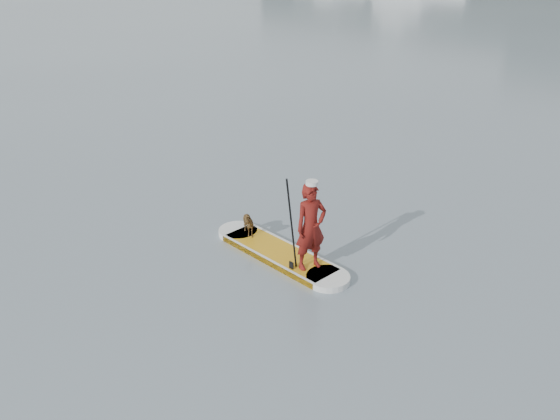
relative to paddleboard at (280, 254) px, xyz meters
The scene contains 6 objects.
ground 3.79m from the paddleboard, 11.79° to the right, with size 140.00×140.00×0.00m, color slate.
paddleboard is the anchor object (origin of this frame).
paddler 1.19m from the paddleboard, ahead, with size 0.60×0.39×1.64m, color maroon.
white_cap 1.91m from the paddleboard, ahead, with size 0.22×0.22×0.07m, color silver.
dog 1.03m from the paddleboard, behind, with size 0.26×0.58×0.49m, color #51371C.
paddle 1.00m from the paddleboard, 34.14° to the right, with size 0.10×0.30×2.00m.
Camera 1 is at (2.74, -7.45, 6.06)m, focal length 40.00 mm.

